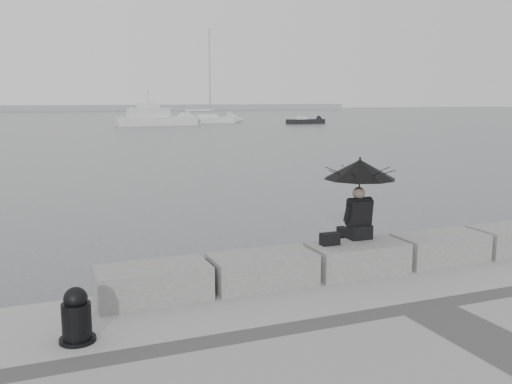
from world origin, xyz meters
name	(u,v)px	position (x,y,z in m)	size (l,w,h in m)	color
ground	(342,293)	(0.00, 0.00, 0.00)	(360.00, 360.00, 0.00)	#4A4D50
stone_block_far_left	(153,283)	(-3.40, -0.45, 0.75)	(1.60, 0.80, 0.50)	slate
stone_block_left	(262,270)	(-1.70, -0.45, 0.75)	(1.60, 0.80, 0.50)	slate
stone_block_centre	(357,258)	(0.00, -0.45, 0.75)	(1.60, 0.80, 0.50)	slate
stone_block_right	(440,248)	(1.70, -0.45, 0.75)	(1.60, 0.80, 0.50)	slate
seated_person	(360,179)	(0.20, -0.14, 2.02)	(1.22, 1.22, 1.39)	black
bag	(330,239)	(-0.47, -0.35, 1.10)	(0.31, 0.17, 0.20)	black
mooring_bollard	(77,319)	(-4.54, -1.54, 0.79)	(0.43, 0.43, 0.68)	black
distant_landmass	(8,108)	(-8.14, 154.51, 0.90)	(180.00, 8.00, 2.80)	#979A9C
sailboat_right	(207,119)	(18.86, 68.22, 0.53)	(7.69, 3.01, 12.90)	silver
motor_cruiser	(156,118)	(10.63, 63.09, 0.89)	(10.07, 3.15, 4.50)	silver
small_motorboat	(306,121)	(30.49, 60.94, 0.32)	(5.35, 1.93, 1.10)	black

